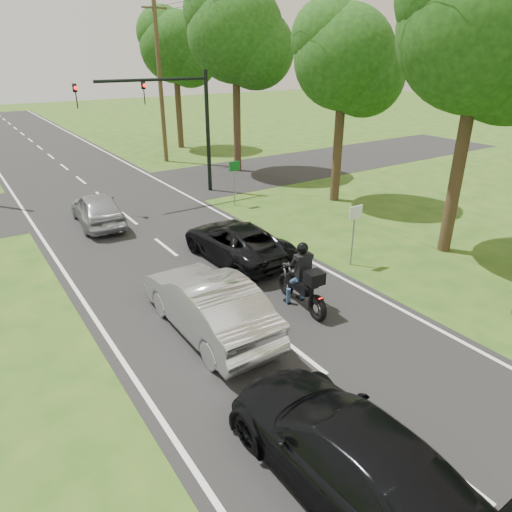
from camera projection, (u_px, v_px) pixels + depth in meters
The scene contains 16 objects.
ground at pixel (299, 353), 11.14m from camera, with size 140.00×140.00×0.00m, color #254A14.
road at pixel (146, 231), 18.72m from camera, with size 8.00×100.00×0.01m, color black.
cross_road at pixel (102, 197), 23.27m from camera, with size 60.00×7.00×0.01m, color black.
motorcycle_rider at pixel (303, 283), 12.81m from camera, with size 0.70×2.34×2.02m.
dark_suv at pixel (236, 241), 15.98m from camera, with size 2.18×4.72×1.31m, color black.
silver_sedan at pixel (208, 304), 11.73m from camera, with size 1.67×4.79×1.58m, color #BABABF.
silver_suv at pixel (97, 209), 19.20m from camera, with size 1.66×4.12×1.40m, color #A7A9AF.
dark_car_behind at pixel (347, 451), 7.46m from camera, with size 2.05×5.04×1.46m, color black.
traffic_signal at pixel (173, 112), 21.77m from camera, with size 6.38×0.44×6.00m.
utility_pole_far at pixel (160, 81), 28.91m from camera, with size 1.60×0.28×10.00m.
sign_white at pixel (355, 221), 15.15m from camera, with size 0.55×0.07×2.12m.
sign_green at pixel (234, 173), 21.31m from camera, with size 0.55×0.07×2.12m.
tree_row_b at pixel (494, 38), 14.07m from camera, with size 5.60×5.43×10.06m.
tree_row_c at pixel (351, 65), 20.25m from camera, with size 4.80×4.65×8.76m.
tree_row_d at pixel (243, 39), 25.47m from camera, with size 5.76×5.58×10.45m.
tree_row_e at pixel (180, 51), 32.74m from camera, with size 5.28×5.12×9.61m.
Camera 1 is at (-6.03, -7.05, 6.70)m, focal length 32.00 mm.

